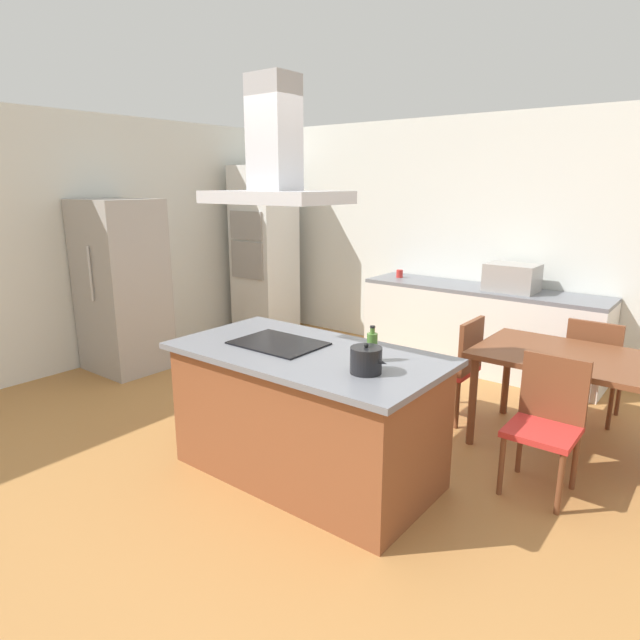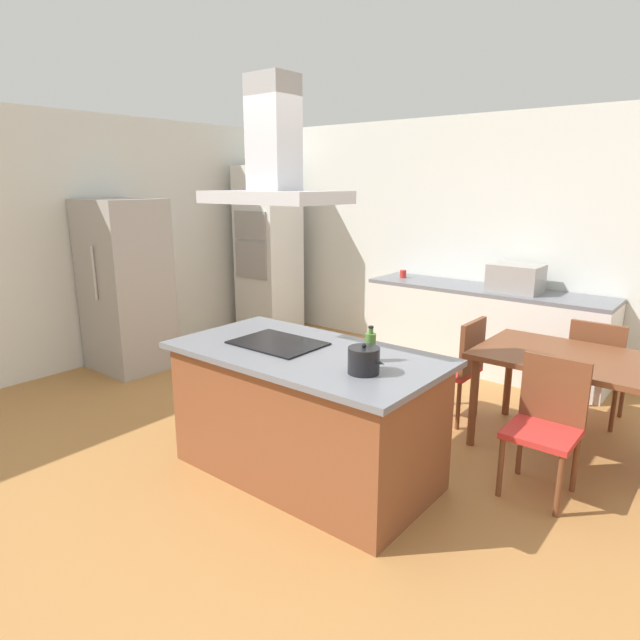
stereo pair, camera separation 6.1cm
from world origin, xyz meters
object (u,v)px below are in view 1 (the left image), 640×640
object	(u,v)px
cooktop	(278,343)
chair_facing_back_wall	(594,364)
range_hood	(275,163)
chair_at_left_end	(458,362)
countertop_microwave	(512,278)
tea_kettle	(366,360)
coffee_mug_red	(400,274)
refrigerator	(122,286)
olive_oil_bottle	(372,346)
dining_table	(576,366)
chair_facing_island	(547,416)
wall_oven_stack	(264,250)

from	to	relation	value
cooktop	chair_facing_back_wall	world-z (taller)	cooktop
cooktop	range_hood	xyz separation A→B (m)	(-0.00, 0.00, 1.20)
cooktop	chair_at_left_end	bearing A→B (deg)	65.81
chair_facing_back_wall	countertop_microwave	bearing A→B (deg)	143.82
tea_kettle	coffee_mug_red	distance (m)	3.36
refrigerator	range_hood	distance (m)	3.03
refrigerator	range_hood	size ratio (longest dim) A/B	2.02
cooktop	tea_kettle	world-z (taller)	tea_kettle
tea_kettle	olive_oil_bottle	bearing A→B (deg)	113.91
tea_kettle	range_hood	world-z (taller)	range_hood
dining_table	chair_facing_back_wall	size ratio (longest dim) A/B	1.57
range_hood	countertop_microwave	bearing A→B (deg)	77.98
dining_table	chair_facing_back_wall	xyz separation A→B (m)	(-0.00, 0.67, -0.16)
cooktop	tea_kettle	size ratio (longest dim) A/B	2.51
olive_oil_bottle	countertop_microwave	size ratio (longest dim) A/B	0.45
tea_kettle	olive_oil_bottle	world-z (taller)	olive_oil_bottle
countertop_microwave	chair_facing_back_wall	distance (m)	1.32
tea_kettle	chair_facing_back_wall	world-z (taller)	tea_kettle
cooktop	dining_table	world-z (taller)	cooktop
cooktop	countertop_microwave	world-z (taller)	countertop_microwave
cooktop	tea_kettle	bearing A→B (deg)	-8.22
olive_oil_bottle	coffee_mug_red	xyz separation A→B (m)	(-1.41, 2.81, -0.05)
countertop_microwave	chair_facing_island	distance (m)	2.33
olive_oil_bottle	refrigerator	world-z (taller)	refrigerator
countertop_microwave	dining_table	world-z (taller)	countertop_microwave
cooktop	tea_kettle	xyz separation A→B (m)	(0.80, -0.12, 0.07)
chair_facing_back_wall	chair_facing_island	size ratio (longest dim) A/B	1.00
countertop_microwave	refrigerator	size ratio (longest dim) A/B	0.27
cooktop	chair_facing_back_wall	size ratio (longest dim) A/B	0.67
countertop_microwave	range_hood	size ratio (longest dim) A/B	0.56
countertop_microwave	chair_at_left_end	distance (m)	1.48
chair_facing_island	chair_at_left_end	distance (m)	1.13
tea_kettle	coffee_mug_red	size ratio (longest dim) A/B	2.65
chair_facing_back_wall	chair_facing_island	world-z (taller)	same
olive_oil_bottle	range_hood	bearing A→B (deg)	-172.86
coffee_mug_red	tea_kettle	bearing A→B (deg)	-63.47
dining_table	chair_facing_island	world-z (taller)	chair_facing_island
cooktop	chair_at_left_end	distance (m)	1.69
cooktop	tea_kettle	distance (m)	0.81
coffee_mug_red	chair_facing_back_wall	bearing A→B (deg)	-17.60
countertop_microwave	olive_oil_bottle	bearing A→B (deg)	-88.08
refrigerator	chair_at_left_end	bearing A→B (deg)	15.81
wall_oven_stack	chair_facing_island	size ratio (longest dim) A/B	2.47
olive_oil_bottle	refrigerator	xyz separation A→B (m)	(-3.44, 0.45, -0.09)
olive_oil_bottle	refrigerator	size ratio (longest dim) A/B	0.12
wall_oven_stack	dining_table	size ratio (longest dim) A/B	1.57
tea_kettle	chair_at_left_end	xyz separation A→B (m)	(-0.12, 1.62, -0.47)
dining_table	coffee_mug_red	bearing A→B (deg)	148.74
dining_table	range_hood	world-z (taller)	range_hood
countertop_microwave	dining_table	xyz separation A→B (m)	(0.98, -1.38, -0.37)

